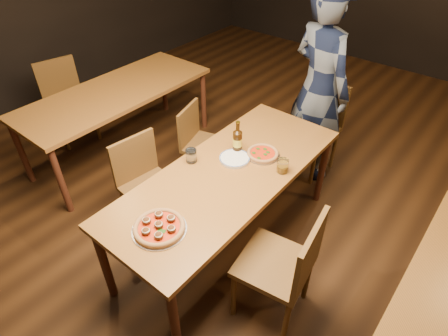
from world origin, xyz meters
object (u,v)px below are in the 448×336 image
Objects in this scene: chair_main_sw at (206,145)px; diner at (319,88)px; chair_end at (311,128)px; pizza_meatball at (159,227)px; chair_main_nw at (151,188)px; table_left at (116,97)px; chair_main_e at (274,263)px; pizza_margherita at (263,153)px; beer_bottle at (237,141)px; plate_stack at (235,159)px; amber_glass at (283,166)px; table_main at (228,180)px; water_glass at (191,156)px; chair_nbr_left at (69,102)px.

diner is (0.70, 0.80, 0.51)m from chair_main_sw.
pizza_meatball is (0.02, -2.02, 0.29)m from chair_end.
chair_main_sw is at bearing 13.20° from chair_main_nw.
chair_main_e reaches higher than table_left.
diner is (-0.06, 0.99, 0.16)m from pizza_margherita.
beer_bottle is (-0.72, 0.53, 0.37)m from chair_main_e.
diner reaches higher than pizza_margherita.
chair_main_e reaches higher than plate_stack.
chair_end reaches higher than amber_glass.
table_main is 0.41m from amber_glass.
table_main is 1.00× the size of table_left.
plate_stack is at bearing -125.93° from pizza_margherita.
diner reaches higher than chair_main_sw.
chair_main_e is at bearing 130.45° from diner.
diner is (-0.01, 2.03, 0.15)m from pizza_meatball.
chair_main_sw is 0.81m from water_glass.
chair_main_nw is at bearing -138.83° from pizza_margherita.
chair_main_nw is at bearing 144.69° from pizza_meatball.
chair_nbr_left is 2.33m from plate_stack.
chair_main_e is 3.63× the size of pizza_margherita.
amber_glass reaches higher than table_left.
table_main is at bearing -142.98° from chair_main_sw.
pizza_meatball is at bearing -165.85° from chair_main_sw.
table_left is 2.27× the size of chair_main_nw.
chair_main_nw is 0.96m from pizza_margherita.
chair_main_sw is at bearing 142.82° from table_main.
pizza_meatball is at bearing -96.20° from chair_nbr_left.
water_glass reaches higher than chair_main_sw.
table_left is 2.00m from pizza_meatball.
plate_stack is (2.31, 0.02, 0.29)m from chair_nbr_left.
beer_bottle is (2.26, 0.13, 0.38)m from chair_nbr_left.
plate_stack is 0.37m from amber_glass.
pizza_meatball is 1.29× the size of pizza_margherita.
pizza_margherita is at bearing 0.98° from table_left.
chair_main_nw reaches higher than chair_main_sw.
amber_glass reaches higher than table_main.
chair_main_nw is (-0.60, -0.26, -0.24)m from table_main.
chair_end reaches higher than chair_main_e.
table_left is 1.78m from pizza_margherita.
table_left is 1.07m from chair_main_sw.
plate_stack is at bearing -62.44° from beer_bottle.
pizza_margherita is at bearing -147.61° from chair_main_e.
chair_main_e reaches higher than amber_glass.
diner is at bearing 105.16° from amber_glass.
chair_main_nw is 1.69m from chair_end.
chair_main_e is at bearing -59.94° from amber_glass.
diner is at bearing -13.98° from chair_main_nw.
water_glass is (0.30, 0.19, 0.36)m from chair_main_nw.
water_glass is 1.43m from diner.
pizza_margherita is 0.24m from amber_glass.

